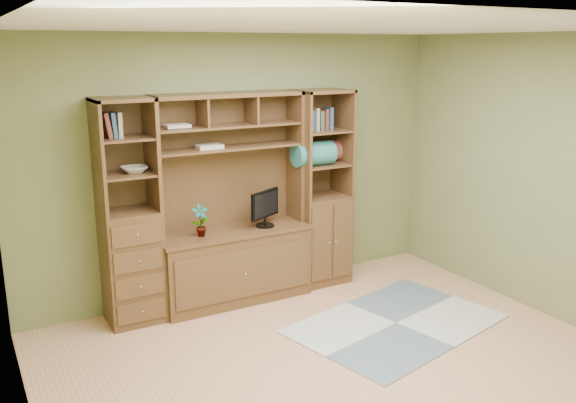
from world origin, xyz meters
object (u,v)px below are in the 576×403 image
right_tower (321,188)px  monitor (265,202)px  center_hutch (233,201)px  left_tower (129,213)px

right_tower → monitor: 0.71m
center_hutch → monitor: size_ratio=4.05×
monitor → center_hutch: bearing=147.6°
center_hutch → monitor: 0.33m
right_tower → left_tower: bearing=180.0°
right_tower → monitor: size_ratio=4.05×
center_hutch → right_tower: bearing=2.2°
center_hutch → right_tower: same height
left_tower → monitor: (1.32, -0.07, -0.04)m
left_tower → monitor: bearing=-3.2°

